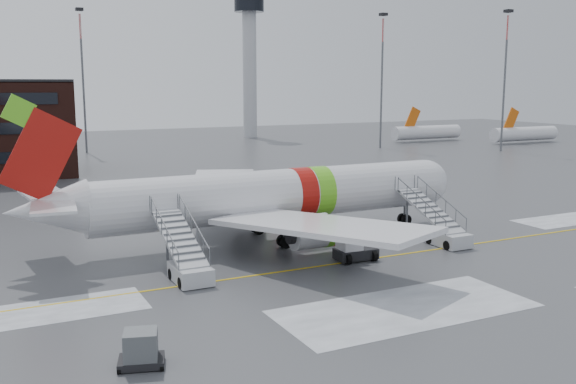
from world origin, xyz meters
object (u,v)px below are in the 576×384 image
airstair_aft (187,262)px  pushback_tug (353,250)px  airstair_fwd (442,229)px  uld_container (141,350)px  airliner (265,197)px

airstair_aft → pushback_tug: bearing=-5.2°
airstair_fwd → uld_container: size_ratio=3.46×
airliner → pushback_tug: (3.11, -7.56, -2.71)m
airstair_fwd → pushback_tug: airstair_fwd is taller
airstair_fwd → airstair_aft: 19.68m
pushback_tug → uld_container: 19.57m
airstair_aft → uld_container: airstair_aft is taller
airliner → airstair_fwd: bearing=-29.7°
airstair_aft → airliner: bearing=38.5°
pushback_tug → airliner: bearing=112.3°
airliner → pushback_tug: 8.61m
airliner → airstair_aft: size_ratio=4.55×
airstair_aft → pushback_tug: 11.38m
pushback_tug → airstair_aft: bearing=174.8°
airstair_fwd → pushback_tug: bearing=-173.0°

